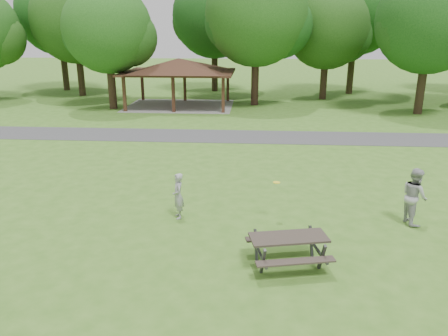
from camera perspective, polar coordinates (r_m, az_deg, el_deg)
ground at (r=12.50m, az=-6.01°, el=-11.27°), size 160.00×160.00×0.00m
asphalt_path at (r=25.54m, az=-0.64°, el=4.19°), size 120.00×3.20×0.02m
pavilion at (r=35.38m, az=-5.92°, el=12.95°), size 8.60×7.01×3.76m
tree_row_c at (r=42.84m, az=-18.68°, el=17.66°), size 8.19×7.80×10.67m
tree_row_d at (r=35.02m, az=-14.81°, el=16.87°), size 6.93×6.60×9.27m
tree_row_e at (r=35.76m, az=4.41°, el=19.01°), size 8.40×8.00×11.02m
tree_row_f at (r=39.72m, az=13.44°, el=17.13°), size 7.35×7.00×9.55m
tree_row_g at (r=34.90m, az=25.42°, el=16.71°), size 7.77×7.40×10.25m
tree_deep_a at (r=47.24m, az=-20.63°, el=18.13°), size 8.40×8.00×11.38m
tree_deep_b at (r=43.94m, az=-1.13°, el=18.98°), size 8.40×8.00×11.13m
tree_deep_c at (r=43.72m, az=16.99°, el=18.99°), size 8.82×8.40×11.90m
picnic_table_middle at (r=11.78m, az=8.42°, el=-9.72°), size 2.32×2.02×0.88m
frisbee_in_flight at (r=14.16m, az=6.88°, el=-1.88°), size 0.29×0.29×0.02m
frisbee_thrower at (r=14.49m, az=-6.01°, el=-3.65°), size 0.52×0.65×1.55m
frisbee_catcher at (r=15.25m, az=23.61°, el=-3.38°), size 0.85×1.01×1.86m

